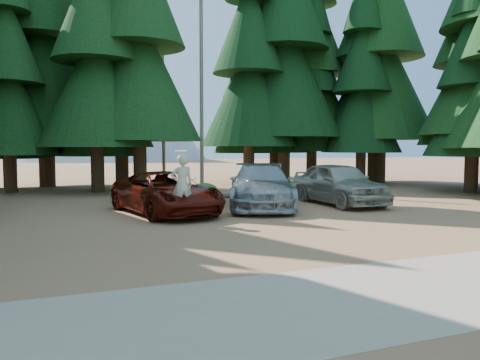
{
  "coord_description": "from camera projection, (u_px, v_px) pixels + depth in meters",
  "views": [
    {
      "loc": [
        -7.31,
        -12.69,
        2.41
      ],
      "look_at": [
        -1.28,
        2.78,
        1.25
      ],
      "focal_mm": 35.0,
      "sensor_mm": 36.0,
      "label": 1
    }
  ],
  "objects": [
    {
      "name": "silver_minivan_center",
      "position": [
        261.0,
        186.0,
        18.75
      ],
      "size": [
        4.5,
        6.52,
        1.75
      ],
      "primitive_type": "imported",
      "rotation": [
        0.0,
        0.0,
        -0.38
      ],
      "color": "#A2A5AA",
      "rests_on": "ground"
    },
    {
      "name": "shrub_far_left",
      "position": [
        123.0,
        195.0,
        20.67
      ],
      "size": [
        1.16,
        1.16,
        0.64
      ],
      "primitive_type": "ellipsoid",
      "color": "#2C5E1C",
      "rests_on": "ground"
    },
    {
      "name": "shrub_far_right",
      "position": [
        363.0,
        186.0,
        24.64
      ],
      "size": [
        1.34,
        1.34,
        0.74
      ],
      "primitive_type": "ellipsoid",
      "color": "#2C5E1C",
      "rests_on": "ground"
    },
    {
      "name": "shrub_left",
      "position": [
        138.0,
        194.0,
        21.99
      ],
      "size": [
        0.88,
        0.88,
        0.48
      ],
      "primitive_type": "ellipsoid",
      "color": "#2C5E1C",
      "rests_on": "ground"
    },
    {
      "name": "snag_front",
      "position": [
        201.0,
        87.0,
        27.96
      ],
      "size": [
        0.24,
        0.24,
        12.0
      ],
      "primitive_type": "cylinder",
      "color": "#685E53",
      "rests_on": "ground"
    },
    {
      "name": "log_mid",
      "position": [
        296.0,
        190.0,
        24.95
      ],
      "size": [
        3.62,
        1.46,
        0.31
      ],
      "primitive_type": "cylinder",
      "rotation": [
        0.0,
        1.57,
        -0.32
      ],
      "color": "#685E53",
      "rests_on": "ground"
    },
    {
      "name": "shrub_edge_east",
      "position": [
        376.0,
        191.0,
        23.41
      ],
      "size": [
        0.82,
        0.82,
        0.45
      ],
      "primitive_type": "ellipsoid",
      "color": "#2C5E1C",
      "rests_on": "ground"
    },
    {
      "name": "shrub_right",
      "position": [
        258.0,
        189.0,
        24.09
      ],
      "size": [
        1.02,
        1.02,
        0.56
      ],
      "primitive_type": "ellipsoid",
      "color": "#2C5E1C",
      "rests_on": "ground"
    },
    {
      "name": "silver_minivan_right",
      "position": [
        339.0,
        183.0,
        19.77
      ],
      "size": [
        2.16,
        5.27,
        1.79
      ],
      "primitive_type": "imported",
      "rotation": [
        0.0,
        0.0,
        -0.01
      ],
      "color": "#AFAB9C",
      "rests_on": "ground"
    },
    {
      "name": "mountain_peak",
      "position": [
        81.0,
        97.0,
        94.8
      ],
      "size": [
        48.0,
        50.0,
        28.0
      ],
      "color": "gray",
      "rests_on": "ground"
    },
    {
      "name": "frisbee_player",
      "position": [
        182.0,
        185.0,
        14.99
      ],
      "size": [
        0.75,
        0.52,
        2.11
      ],
      "rotation": [
        0.0,
        0.0,
        3.2
      ],
      "color": "beige",
      "rests_on": "ground"
    },
    {
      "name": "log_right",
      "position": [
        300.0,
        189.0,
        25.42
      ],
      "size": [
        4.87,
        1.03,
        0.31
      ],
      "primitive_type": "cylinder",
      "rotation": [
        0.0,
        1.57,
        0.15
      ],
      "color": "#685E53",
      "rests_on": "ground"
    },
    {
      "name": "red_pickup",
      "position": [
        166.0,
        193.0,
        16.97
      ],
      "size": [
        3.6,
        5.92,
        1.53
      ],
      "primitive_type": "imported",
      "rotation": [
        0.0,
        0.0,
        0.2
      ],
      "color": "#520F07",
      "rests_on": "ground"
    },
    {
      "name": "forest_belt_north",
      "position": [
        187.0,
        187.0,
        28.55
      ],
      "size": [
        36.0,
        7.0,
        22.0
      ],
      "primitive_type": null,
      "color": "black",
      "rests_on": "ground"
    },
    {
      "name": "shrub_center_left",
      "position": [
        204.0,
        190.0,
        22.6
      ],
      "size": [
        1.27,
        1.27,
        0.7
      ],
      "primitive_type": "ellipsoid",
      "color": "#2C5E1C",
      "rests_on": "ground"
    },
    {
      "name": "snag_back",
      "position": [
        163.0,
        105.0,
        28.7
      ],
      "size": [
        0.2,
        0.2,
        10.0
      ],
      "primitive_type": "cylinder",
      "color": "#685E53",
      "rests_on": "ground"
    },
    {
      "name": "shrub_center_right",
      "position": [
        292.0,
        189.0,
        23.15
      ],
      "size": [
        1.24,
        1.24,
        0.68
      ],
      "primitive_type": "ellipsoid",
      "color": "#2C5E1C",
      "rests_on": "ground"
    },
    {
      "name": "ground",
      "position": [
        310.0,
        225.0,
        14.61
      ],
      "size": [
        160.0,
        160.0,
        0.0
      ],
      "primitive_type": "plane",
      "color": "#975F40",
      "rests_on": "ground"
    },
    {
      "name": "log_left",
      "position": [
        225.0,
        195.0,
        22.22
      ],
      "size": [
        3.55,
        1.57,
        0.26
      ],
      "primitive_type": "cylinder",
      "rotation": [
        0.0,
        1.57,
        0.37
      ],
      "color": "#685E53",
      "rests_on": "ground"
    }
  ]
}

